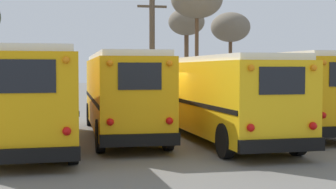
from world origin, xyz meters
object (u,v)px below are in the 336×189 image
at_px(school_bus_0, 31,94).
at_px(school_bus_1, 122,91).
at_px(bare_tree_0, 230,28).
at_px(bare_tree_3, 186,24).
at_px(utility_pole, 152,50).
at_px(school_bus_2, 219,94).
at_px(bare_tree_2, 197,0).
at_px(school_bus_3, 278,89).

height_order(school_bus_0, school_bus_1, school_bus_0).
xyz_separation_m(bare_tree_0, bare_tree_3, (-4.11, -2.15, 0.08)).
relative_size(utility_pole, bare_tree_3, 1.04).
relative_size(school_bus_1, bare_tree_3, 1.52).
xyz_separation_m(school_bus_0, school_bus_2, (6.71, -0.17, -0.08)).
relative_size(school_bus_0, utility_pole, 1.49).
bearing_deg(utility_pole, school_bus_1, -106.87).
xyz_separation_m(school_bus_2, bare_tree_0, (7.57, 20.18, 4.16)).
height_order(utility_pole, bare_tree_0, utility_pole).
xyz_separation_m(school_bus_0, school_bus_1, (3.35, 1.74, -0.01)).
distance_m(school_bus_2, bare_tree_0, 21.95).
height_order(school_bus_0, bare_tree_2, bare_tree_2).
relative_size(utility_pole, bare_tree_2, 0.89).
bearing_deg(school_bus_3, bare_tree_3, 89.61).
relative_size(school_bus_2, school_bus_3, 1.05).
relative_size(school_bus_3, bare_tree_2, 1.23).
height_order(school_bus_2, bare_tree_3, bare_tree_3).
xyz_separation_m(school_bus_1, bare_tree_0, (10.93, 18.27, 4.09)).
bearing_deg(bare_tree_2, school_bus_2, -102.22).
bearing_deg(school_bus_3, school_bus_0, -168.67).
distance_m(utility_pole, bare_tree_0, 10.95).
bearing_deg(bare_tree_3, school_bus_0, -119.64).
bearing_deg(utility_pole, bare_tree_2, 6.85).
distance_m(school_bus_1, utility_pole, 11.40).
relative_size(school_bus_1, school_bus_2, 1.01).
bearing_deg(bare_tree_2, school_bus_3, -87.14).
distance_m(school_bus_0, bare_tree_3, 20.98).
height_order(bare_tree_0, bare_tree_3, bare_tree_0).
bearing_deg(bare_tree_0, utility_pole, -135.52).
distance_m(school_bus_0, school_bus_3, 10.26).
bearing_deg(school_bus_2, bare_tree_3, 79.14).
distance_m(school_bus_0, bare_tree_0, 24.92).
distance_m(school_bus_2, bare_tree_2, 14.30).
relative_size(utility_pole, bare_tree_0, 1.03).
relative_size(school_bus_1, utility_pole, 1.47).
bearing_deg(bare_tree_0, school_bus_2, -110.56).
bearing_deg(bare_tree_0, bare_tree_3, -152.44).
distance_m(bare_tree_2, bare_tree_3, 5.18).
xyz_separation_m(utility_pole, bare_tree_0, (7.67, 7.53, 2.08)).
xyz_separation_m(school_bus_2, bare_tree_3, (3.46, 18.04, 4.23)).
bearing_deg(bare_tree_3, school_bus_3, -90.39).
bearing_deg(school_bus_0, bare_tree_0, 54.49).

